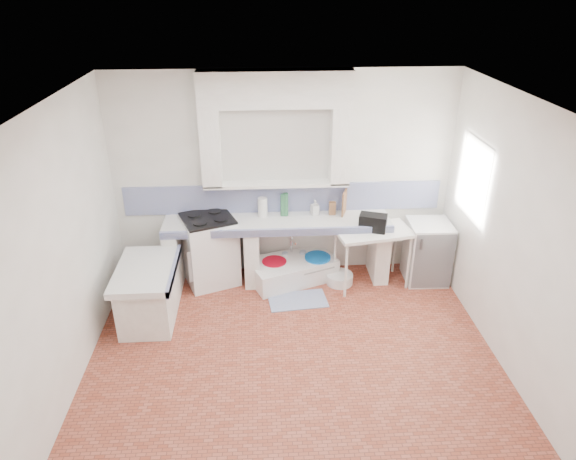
{
  "coord_description": "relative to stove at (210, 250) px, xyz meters",
  "views": [
    {
      "loc": [
        -0.33,
        -4.43,
        3.8
      ],
      "look_at": [
        0.0,
        1.0,
        1.1
      ],
      "focal_mm": 32.0,
      "sensor_mm": 36.0,
      "label": 1
    }
  ],
  "objects": [
    {
      "name": "backsplash",
      "position": [
        1.02,
        0.27,
        0.63
      ],
      "size": [
        4.27,
        0.03,
        0.4
      ],
      "primitive_type": "cube",
      "color": "navy",
      "rests_on": "ground"
    },
    {
      "name": "peninsula_base",
      "position": [
        -0.68,
        -0.82,
        -0.16
      ],
      "size": [
        0.6,
        1.0,
        0.62
      ],
      "primitive_type": "cube",
      "color": "white",
      "rests_on": "ground"
    },
    {
      "name": "bucket_orange",
      "position": [
        1.13,
        -0.11,
        -0.35
      ],
      "size": [
        0.29,
        0.29,
        0.24
      ],
      "primitive_type": "cylinder",
      "rotation": [
        0.0,
        0.0,
        -0.13
      ],
      "color": "#D94A0D",
      "rests_on": "ground"
    },
    {
      "name": "wall_right",
      "position": [
        3.27,
        -1.72,
        0.93
      ],
      "size": [
        0.0,
        4.5,
        4.5
      ],
      "primitive_type": "plane",
      "rotation": [
        1.57,
        0.0,
        -1.57
      ],
      "color": "white",
      "rests_on": "ground"
    },
    {
      "name": "bucket_red",
      "position": [
        0.87,
        -0.08,
        -0.31
      ],
      "size": [
        0.36,
        0.36,
        0.31
      ],
      "primitive_type": "cylinder",
      "rotation": [
        0.0,
        0.0,
        -0.07
      ],
      "color": "red",
      "rests_on": "ground"
    },
    {
      "name": "paper_towel",
      "position": [
        0.73,
        0.13,
        0.56
      ],
      "size": [
        0.14,
        0.14,
        0.26
      ],
      "primitive_type": "cylinder",
      "rotation": [
        0.0,
        0.0,
        -0.1
      ],
      "color": "white",
      "rests_on": "counter_slab"
    },
    {
      "name": "rug",
      "position": [
        1.15,
        -0.59,
        -0.46
      ],
      "size": [
        0.79,
        0.5,
        0.01
      ],
      "primitive_type": "cube",
      "rotation": [
        0.0,
        0.0,
        0.1
      ],
      "color": "#425699",
      "rests_on": "ground"
    },
    {
      "name": "counter_lip",
      "position": [
        0.92,
        -0.3,
        0.39
      ],
      "size": [
        3.0,
        0.04,
        0.1
      ],
      "primitive_type": "cube",
      "color": "navy",
      "rests_on": "ground"
    },
    {
      "name": "sink",
      "position": [
        1.12,
        -0.04,
        -0.33
      ],
      "size": [
        1.29,
        0.99,
        0.28
      ],
      "primitive_type": "cube",
      "rotation": [
        0.0,
        0.0,
        0.37
      ],
      "color": "white",
      "rests_on": "ground"
    },
    {
      "name": "alcove_mass",
      "position": [
        0.92,
        0.16,
        2.11
      ],
      "size": [
        1.9,
        0.25,
        0.45
      ],
      "primitive_type": "cube",
      "color": "white",
      "rests_on": "ground"
    },
    {
      "name": "green_bottle_b",
      "position": [
        1.04,
        0.13,
        0.59
      ],
      "size": [
        0.08,
        0.08,
        0.32
      ],
      "primitive_type": "cylinder",
      "rotation": [
        0.0,
        0.0,
        -0.21
      ],
      "color": "#2C663F",
      "rests_on": "counter_slab"
    },
    {
      "name": "lace_valance",
      "position": [
        3.3,
        -0.52,
        1.51
      ],
      "size": [
        0.01,
        0.84,
        0.24
      ],
      "primitive_type": "cube",
      "color": "white",
      "rests_on": "ground"
    },
    {
      "name": "black_bag",
      "position": [
        2.15,
        -0.22,
        0.46
      ],
      "size": [
        0.4,
        0.31,
        0.22
      ],
      "primitive_type": "cube",
      "rotation": [
        0.0,
        0.0,
        -0.35
      ],
      "color": "black",
      "rests_on": "side_table"
    },
    {
      "name": "window_frame",
      "position": [
        3.44,
        -0.52,
        1.13
      ],
      "size": [
        0.35,
        0.86,
        1.06
      ],
      "primitive_type": "cube",
      "color": "#352110",
      "rests_on": "ground"
    },
    {
      "name": "counter_pier_left",
      "position": [
        -0.48,
        -0.02,
        -0.06
      ],
      "size": [
        0.2,
        0.55,
        0.82
      ],
      "primitive_type": "cube",
      "color": "white",
      "rests_on": "ground"
    },
    {
      "name": "ceiling",
      "position": [
        1.02,
        -1.72,
        2.33
      ],
      "size": [
        4.5,
        4.5,
        0.0
      ],
      "primitive_type": "plane",
      "rotation": [
        3.14,
        0.0,
        0.0
      ],
      "color": "white",
      "rests_on": "ground"
    },
    {
      "name": "floor",
      "position": [
        1.02,
        -1.72,
        -0.47
      ],
      "size": [
        4.5,
        4.5,
        0.0
      ],
      "primitive_type": "plane",
      "color": "#A14E3B",
      "rests_on": "ground"
    },
    {
      "name": "counter_pier_mid",
      "position": [
        0.57,
        -0.02,
        -0.06
      ],
      "size": [
        0.2,
        0.55,
        0.82
      ],
      "primitive_type": "cube",
      "color": "white",
      "rests_on": "ground"
    },
    {
      "name": "wall_left",
      "position": [
        -1.23,
        -1.72,
        0.93
      ],
      "size": [
        0.0,
        4.5,
        4.5
      ],
      "primitive_type": "plane",
      "rotation": [
        1.57,
        0.0,
        1.57
      ],
      "color": "white",
      "rests_on": "ground"
    },
    {
      "name": "wall_back",
      "position": [
        1.02,
        0.28,
        0.93
      ],
      "size": [
        4.5,
        0.0,
        4.5
      ],
      "primitive_type": "plane",
      "rotation": [
        1.57,
        0.0,
        0.0
      ],
      "color": "white",
      "rests_on": "ground"
    },
    {
      "name": "cutting_board",
      "position": [
        1.83,
        0.13,
        0.6
      ],
      "size": [
        0.1,
        0.23,
        0.33
      ],
      "primitive_type": "cube",
      "rotation": [
        0.0,
        0.0,
        -0.35
      ],
      "color": "brown",
      "rests_on": "counter_slab"
    },
    {
      "name": "fridge",
      "position": [
        2.96,
        -0.15,
        -0.04
      ],
      "size": [
        0.57,
        0.57,
        0.85
      ],
      "primitive_type": "cube",
      "rotation": [
        0.0,
        0.0,
        -0.03
      ],
      "color": "white",
      "rests_on": "ground"
    },
    {
      "name": "soap_bottle",
      "position": [
        1.43,
        0.13,
        0.54
      ],
      "size": [
        0.12,
        0.12,
        0.21
      ],
      "primitive_type": "imported",
      "rotation": [
        0.0,
        0.0,
        0.32
      ],
      "color": "white",
      "rests_on": "counter_slab"
    },
    {
      "name": "side_table",
      "position": [
        2.17,
        -0.22,
        -0.06
      ],
      "size": [
        1.06,
        0.71,
        0.04
      ],
      "primitive_type": "cube",
      "rotation": [
        0.0,
        0.0,
        0.18
      ],
      "color": "white",
      "rests_on": "ground"
    },
    {
      "name": "peninsula_top",
      "position": [
        -0.68,
        -0.82,
        0.19
      ],
      "size": [
        0.7,
        1.1,
        0.08
      ],
      "primitive_type": "cube",
      "color": "white",
      "rests_on": "ground"
    },
    {
      "name": "bucket_blue",
      "position": [
        1.47,
        -0.02,
        -0.3
      ],
      "size": [
        0.38,
        0.38,
        0.33
      ],
      "primitive_type": "cylinder",
      "rotation": [
        0.0,
        0.0,
        0.08
      ],
      "color": "#085CB6",
      "rests_on": "ground"
    },
    {
      "name": "water_bottle_b",
      "position": [
        1.28,
        0.13,
        -0.3
      ],
      "size": [
        0.12,
        0.12,
        0.34
      ],
      "primitive_type": "cylinder",
      "rotation": [
        0.0,
        0.0,
        0.43
      ],
      "color": "silver",
      "rests_on": "ground"
    },
    {
      "name": "basin_white",
      "position": [
        1.76,
        -0.19,
        -0.39
      ],
      "size": [
        0.44,
        0.44,
        0.14
      ],
      "primitive_type": "cylinder",
      "rotation": [
        0.0,
        0.0,
        -0.25
      ],
      "color": "white",
      "rests_on": "ground"
    },
    {
      "name": "stove",
      "position": [
        0.0,
        0.0,
        0.0
      ],
      "size": [
        0.84,
        0.83,
        0.93
      ],
      "primitive_type": "cube",
      "rotation": [
        0.0,
        0.0,
        0.37
      ],
      "color": "white",
      "rests_on": "ground"
    },
    {
      "name": "wall_front",
      "position": [
        1.02,
        -3.72,
        0.93
      ],
      "size": [
        4.5,
        0.0,
        4.5
      ],
      "primitive_type": "plane",
      "rotation": [
        -1.57,
        0.0,
        0.0
      ],
      "color": "white",
      "rests_on": "ground"
    },
    {
      "name": "water_bottle_a",
      "position": [
        1.03,
        0.13,
        -0.3
      ],
      "size": [
        0.09,
        0.09,
        0.32
      ],
      "primitive_type": "cylinder",
      "rotation": [
        0.0,
        0.0,
        0.01
      ],
      "color": "silver",
      "rests_on": "ground"
    },
    {
      "name": "counter_slab",
      "position": [
        0.92,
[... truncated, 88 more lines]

